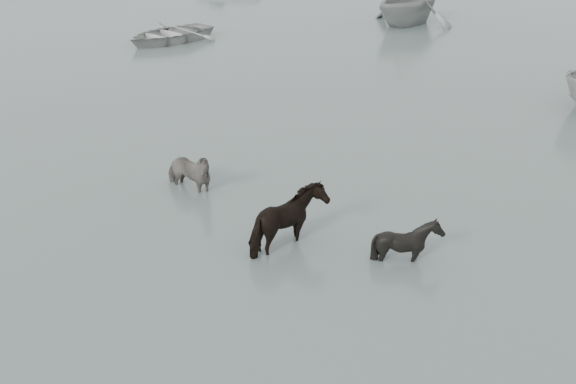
# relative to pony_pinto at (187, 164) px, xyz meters

# --- Properties ---
(ground) EXTENTS (140.00, 140.00, 0.00)m
(ground) POSITION_rel_pony_pinto_xyz_m (3.72, -0.99, -0.75)
(ground) COLOR #51605A
(ground) RESTS_ON ground
(pony_pinto) EXTENTS (1.77, 0.81, 1.49)m
(pony_pinto) POSITION_rel_pony_pinto_xyz_m (0.00, 0.00, 0.00)
(pony_pinto) COLOR black
(pony_pinto) RESTS_ON ground
(pony_dark) EXTENTS (1.84, 2.01, 1.70)m
(pony_dark) POSITION_rel_pony_pinto_xyz_m (4.11, -1.13, 0.10)
(pony_dark) COLOR black
(pony_dark) RESTS_ON ground
(pony_black) EXTENTS (1.42, 1.30, 1.40)m
(pony_black) POSITION_rel_pony_pinto_xyz_m (6.55, -0.09, -0.05)
(pony_black) COLOR black
(pony_black) RESTS_ON ground
(rowboat_lead) EXTENTS (4.05, 5.20, 0.99)m
(rowboat_lead) POSITION_rel_pony_pinto_xyz_m (-12.93, 13.01, -0.25)
(rowboat_lead) COLOR #B9B9B4
(rowboat_lead) RESTS_ON ground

